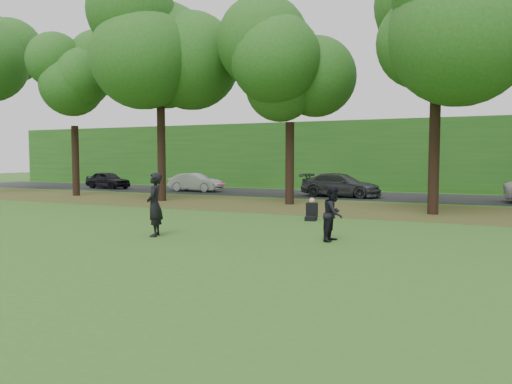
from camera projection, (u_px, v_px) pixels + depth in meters
ground at (190, 262)px, 11.30m from camera, size 120.00×120.00×0.00m
leaf_litter at (343, 208)px, 23.03m from camera, size 60.00×7.00×0.01m
street at (378, 196)px, 30.25m from camera, size 70.00×7.00×0.02m
far_hedge at (396, 155)px, 35.50m from camera, size 70.00×3.00×5.00m
player_left at (155, 205)px, 14.90m from camera, size 0.72×0.83×1.91m
player_right at (333, 214)px, 14.04m from camera, size 0.63×0.79×1.56m
parked_cars at (395, 186)px, 28.60m from camera, size 38.02×3.32×1.44m
frisbee at (221, 184)px, 14.84m from camera, size 0.38×0.37×0.10m
seated_person at (312, 212)px, 18.87m from camera, size 0.55×0.80×0.83m
tree_line at (337, 36)px, 22.57m from camera, size 55.30×7.90×12.31m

